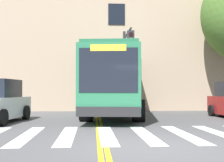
{
  "coord_description": "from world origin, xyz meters",
  "views": [
    {
      "loc": [
        -1.38,
        -7.56,
        1.38
      ],
      "look_at": [
        -0.38,
        8.86,
        1.86
      ],
      "focal_mm": 50.0,
      "sensor_mm": 36.0,
      "label": 1
    }
  ],
  "objects": [
    {
      "name": "ground_plane",
      "position": [
        0.0,
        0.0,
        0.0
      ],
      "size": [
        120.0,
        120.0,
        0.0
      ],
      "primitive_type": "plane",
      "color": "#4C4C4F"
    },
    {
      "name": "crosswalk",
      "position": [
        0.25,
        2.12,
        0.0
      ],
      "size": [
        12.55,
        4.3,
        0.01
      ],
      "color": "white",
      "rests_on": "ground"
    },
    {
      "name": "lane_line_yellow_inner",
      "position": [
        -1.21,
        16.12,
        0.0
      ],
      "size": [
        0.12,
        36.0,
        0.01
      ],
      "primitive_type": "cube",
      "color": "gold",
      "rests_on": "ground"
    },
    {
      "name": "lane_line_yellow_outer",
      "position": [
        -1.05,
        16.12,
        0.0
      ],
      "size": [
        0.12,
        36.0,
        0.01
      ],
      "primitive_type": "cube",
      "color": "gold",
      "rests_on": "ground"
    },
    {
      "name": "city_bus",
      "position": [
        -0.06,
        9.84,
        1.83
      ],
      "size": [
        3.91,
        12.46,
        3.32
      ],
      "color": "#28704C",
      "rests_on": "ground"
    },
    {
      "name": "traffic_light_overhead",
      "position": [
        0.46,
        9.27,
        3.24
      ],
      "size": [
        0.34,
        3.24,
        4.84
      ],
      "color": "#28282D",
      "rests_on": "ground"
    },
    {
      "name": "building_facade",
      "position": [
        0.17,
        16.71,
        6.08
      ],
      "size": [
        29.83,
        7.61,
        12.15
      ],
      "color": "tan",
      "rests_on": "ground"
    }
  ]
}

